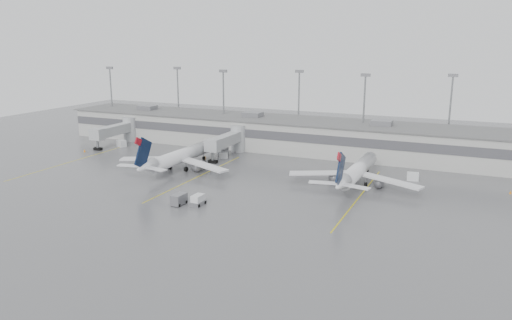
% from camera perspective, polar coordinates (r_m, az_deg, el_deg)
% --- Properties ---
extents(ground, '(260.00, 260.00, 0.00)m').
position_cam_1_polar(ground, '(80.30, -4.49, -7.42)').
color(ground, '#545457').
rests_on(ground, ground).
extents(terminal, '(152.00, 17.00, 9.45)m').
position_cam_1_polar(terminal, '(131.19, 7.60, 2.67)').
color(terminal, '#B4B4AF').
rests_on(terminal, ground).
extents(light_masts, '(142.40, 8.00, 20.60)m').
position_cam_1_polar(light_masts, '(135.46, 8.41, 6.35)').
color(light_masts, gray).
rests_on(light_masts, ground).
extents(jet_bridge_left, '(4.00, 17.20, 7.00)m').
position_cam_1_polar(jet_bridge_left, '(146.39, -15.21, 3.32)').
color(jet_bridge_left, '#959799').
rests_on(jet_bridge_left, ground).
extents(jet_bridge_right, '(4.00, 17.20, 7.00)m').
position_cam_1_polar(jet_bridge_right, '(127.45, -2.87, 2.31)').
color(jet_bridge_right, '#959799').
rests_on(jet_bridge_right, ground).
extents(stand_markings, '(105.25, 40.00, 0.01)m').
position_cam_1_polar(stand_markings, '(100.90, 2.00, -2.97)').
color(stand_markings, '#D0BF0C').
rests_on(stand_markings, ground).
extents(jet_mid_left, '(27.87, 31.24, 10.11)m').
position_cam_1_polar(jet_mid_left, '(113.61, -8.80, 0.40)').
color(jet_mid_left, silver).
rests_on(jet_mid_left, ground).
extents(jet_mid_right, '(27.03, 30.29, 9.80)m').
position_cam_1_polar(jet_mid_right, '(102.26, 11.41, -1.24)').
color(jet_mid_right, silver).
rests_on(jet_mid_right, ground).
extents(baggage_tug, '(2.01, 3.01, 1.90)m').
position_cam_1_polar(baggage_tug, '(89.72, -6.66, -4.69)').
color(baggage_tug, silver).
rests_on(baggage_tug, ground).
extents(baggage_cart, '(1.87, 3.14, 1.98)m').
position_cam_1_polar(baggage_cart, '(90.28, -8.81, -4.45)').
color(baggage_cart, slate).
rests_on(baggage_cart, ground).
extents(gse_uld_a, '(3.08, 2.62, 1.85)m').
position_cam_1_polar(gse_uld_a, '(142.55, -15.13, 1.86)').
color(gse_uld_a, silver).
rests_on(gse_uld_a, ground).
extents(gse_uld_b, '(2.51, 2.14, 1.51)m').
position_cam_1_polar(gse_uld_b, '(124.28, -3.75, 0.54)').
color(gse_uld_b, silver).
rests_on(gse_uld_b, ground).
extents(gse_uld_c, '(2.54, 1.87, 1.67)m').
position_cam_1_polar(gse_uld_c, '(109.56, 17.49, -1.81)').
color(gse_uld_c, silver).
rests_on(gse_uld_c, ground).
extents(gse_loader, '(2.12, 3.12, 1.85)m').
position_cam_1_polar(gse_loader, '(127.59, -3.76, 0.96)').
color(gse_loader, slate).
rests_on(gse_loader, ground).
extents(cone_a, '(0.47, 0.47, 0.75)m').
position_cam_1_polar(cone_a, '(138.58, -19.00, 1.02)').
color(cone_a, orange).
rests_on(cone_a, ground).
extents(cone_b, '(0.49, 0.49, 0.78)m').
position_cam_1_polar(cone_b, '(124.85, -5.87, 0.39)').
color(cone_b, orange).
rests_on(cone_b, ground).
extents(cone_c, '(0.39, 0.39, 0.62)m').
position_cam_1_polar(cone_c, '(104.54, 9.04, -2.37)').
color(cone_c, orange).
rests_on(cone_c, ground).
extents(cone_d, '(0.39, 0.39, 0.63)m').
position_cam_1_polar(cone_d, '(107.41, 27.08, -3.29)').
color(cone_d, orange).
rests_on(cone_d, ground).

